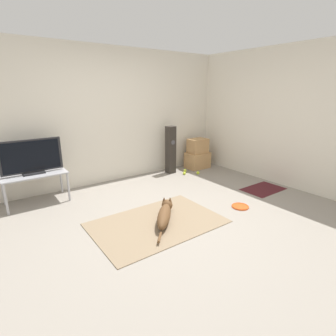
% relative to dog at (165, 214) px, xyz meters
% --- Properties ---
extents(ground_plane, '(12.00, 12.00, 0.00)m').
position_rel_dog_xyz_m(ground_plane, '(0.13, -0.02, -0.11)').
color(ground_plane, gray).
extents(wall_back, '(8.00, 0.06, 2.55)m').
position_rel_dog_xyz_m(wall_back, '(0.13, 2.08, 1.17)').
color(wall_back, silver).
rests_on(wall_back, ground_plane).
extents(wall_right, '(0.06, 8.00, 2.55)m').
position_rel_dog_xyz_m(wall_right, '(2.73, -0.02, 1.17)').
color(wall_right, silver).
rests_on(wall_right, ground_plane).
extents(area_rug, '(1.75, 1.17, 0.01)m').
position_rel_dog_xyz_m(area_rug, '(-0.12, 0.01, -0.10)').
color(area_rug, '#847056').
rests_on(area_rug, ground_plane).
extents(dog, '(0.72, 0.80, 0.22)m').
position_rel_dog_xyz_m(dog, '(0.00, 0.00, 0.00)').
color(dog, brown).
rests_on(dog, area_rug).
extents(frisbee, '(0.27, 0.27, 0.03)m').
position_rel_dog_xyz_m(frisbee, '(1.22, -0.32, -0.10)').
color(frisbee, '#DB511E').
rests_on(frisbee, ground_plane).
extents(cardboard_box_lower, '(0.53, 0.37, 0.37)m').
position_rel_dog_xyz_m(cardboard_box_lower, '(2.15, 1.71, 0.07)').
color(cardboard_box_lower, tan).
rests_on(cardboard_box_lower, ground_plane).
extents(cardboard_box_upper, '(0.44, 0.31, 0.32)m').
position_rel_dog_xyz_m(cardboard_box_upper, '(2.15, 1.72, 0.42)').
color(cardboard_box_upper, tan).
rests_on(cardboard_box_upper, cardboard_box_lower).
extents(floor_speaker, '(0.18, 0.18, 1.03)m').
position_rel_dog_xyz_m(floor_speaker, '(1.41, 1.78, 0.41)').
color(floor_speaker, '#2D2823').
rests_on(floor_speaker, ground_plane).
extents(tv_stand, '(0.94, 0.51, 0.50)m').
position_rel_dog_xyz_m(tv_stand, '(-1.31, 1.73, 0.33)').
color(tv_stand, '#A8A8AD').
rests_on(tv_stand, ground_plane).
extents(tv, '(0.90, 0.20, 0.55)m').
position_rel_dog_xyz_m(tv, '(-1.31, 1.74, 0.65)').
color(tv, '#232326').
rests_on(tv, tv_stand).
extents(tennis_ball_by_boxes, '(0.07, 0.07, 0.07)m').
position_rel_dog_xyz_m(tennis_ball_by_boxes, '(1.82, 1.32, -0.08)').
color(tennis_ball_by_boxes, '#C6E033').
rests_on(tennis_ball_by_boxes, ground_plane).
extents(tennis_ball_near_speaker, '(0.07, 0.07, 0.07)m').
position_rel_dog_xyz_m(tennis_ball_near_speaker, '(1.70, 1.62, -0.08)').
color(tennis_ball_near_speaker, '#C6E033').
rests_on(tennis_ball_near_speaker, ground_plane).
extents(tennis_ball_loose_on_carpet, '(0.07, 0.07, 0.07)m').
position_rel_dog_xyz_m(tennis_ball_loose_on_carpet, '(1.56, 1.47, -0.08)').
color(tennis_ball_loose_on_carpet, '#C6E033').
rests_on(tennis_ball_loose_on_carpet, ground_plane).
extents(door_mat, '(0.77, 0.51, 0.01)m').
position_rel_dog_xyz_m(door_mat, '(2.19, -0.06, -0.11)').
color(door_mat, '#47191E').
rests_on(door_mat, ground_plane).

